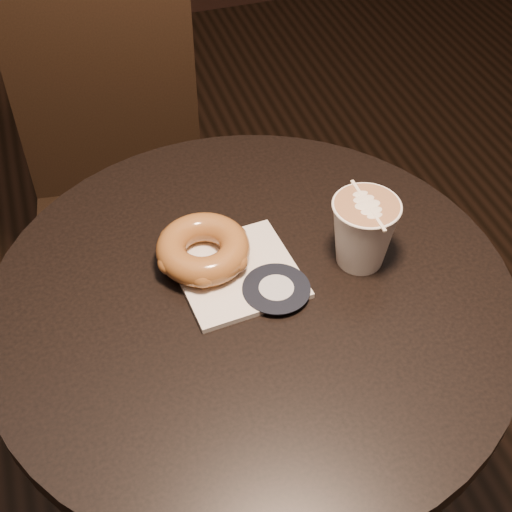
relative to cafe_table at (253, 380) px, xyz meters
name	(u,v)px	position (x,y,z in m)	size (l,w,h in m)	color
cafe_table	(253,380)	(0.00, 0.00, 0.00)	(0.70, 0.70, 0.75)	black
chair	(118,176)	(-0.10, 0.59, -0.04)	(0.41, 0.41, 0.92)	black
pastry_bag	(237,273)	(-0.01, 0.04, 0.20)	(0.15, 0.15, 0.01)	silver
doughnut	(203,249)	(-0.05, 0.07, 0.23)	(0.13, 0.13, 0.04)	brown
latte_cup	(363,233)	(0.16, 0.01, 0.25)	(0.09, 0.09, 0.10)	white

